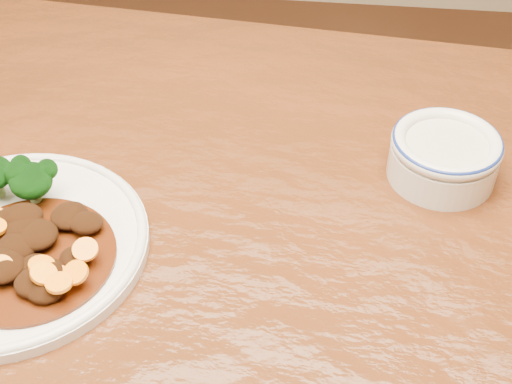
# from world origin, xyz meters

# --- Properties ---
(dining_table) EXTENTS (1.58, 1.04, 0.75)m
(dining_table) POSITION_xyz_m (0.00, 0.00, 0.67)
(dining_table) COLOR #52250E
(dining_table) RESTS_ON ground
(dinner_plate) EXTENTS (0.29, 0.29, 0.02)m
(dinner_plate) POSITION_xyz_m (-0.22, -0.06, 0.76)
(dinner_plate) COLOR silver
(dinner_plate) RESTS_ON dining_table
(mince_stew) EXTENTS (0.18, 0.18, 0.03)m
(mince_stew) POSITION_xyz_m (-0.19, -0.08, 0.78)
(mince_stew) COLOR #4A2007
(mince_stew) RESTS_ON dinner_plate
(dip_bowl) EXTENTS (0.13, 0.13, 0.06)m
(dip_bowl) POSITION_xyz_m (0.24, 0.12, 0.78)
(dip_bowl) COLOR beige
(dip_bowl) RESTS_ON dining_table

